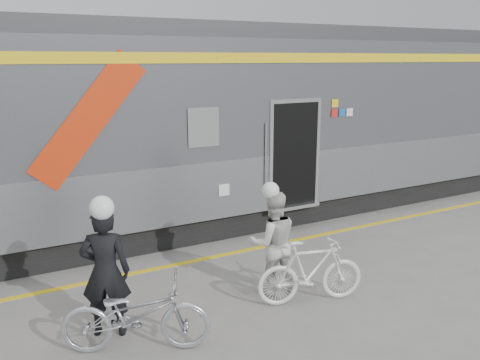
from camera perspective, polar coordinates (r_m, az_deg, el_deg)
ground at (r=7.47m, az=4.93°, el=-13.98°), size 90.00×90.00×0.00m
train at (r=10.40m, az=-8.60°, el=5.69°), size 24.00×3.17×4.10m
safety_strip at (r=9.16m, az=-2.64°, el=-8.54°), size 24.00×0.12×0.01m
man at (r=6.66m, az=-14.88°, el=-9.93°), size 0.73×0.62×1.69m
bicycle_left at (r=6.38m, az=-11.60°, el=-14.59°), size 1.87×1.30×0.93m
woman at (r=7.59m, az=3.69°, el=-7.04°), size 0.89×0.78×1.57m
bicycle_right at (r=7.44m, az=7.95°, el=-10.12°), size 1.64×0.85×0.95m
helmet_man at (r=6.33m, az=-15.42°, el=-1.65°), size 0.29×0.29×0.29m
helmet_woman at (r=7.32m, az=3.80°, el=-0.35°), size 0.25×0.25×0.25m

